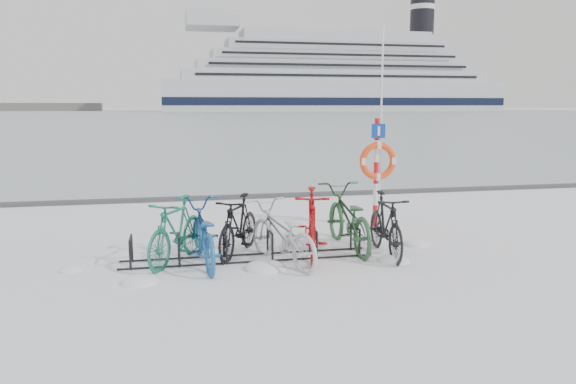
% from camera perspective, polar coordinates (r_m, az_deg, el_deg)
% --- Properties ---
extents(ground, '(900.00, 900.00, 0.00)m').
position_cam_1_polar(ground, '(9.06, -4.10, -6.83)').
color(ground, white).
rests_on(ground, ground).
extents(ice_sheet, '(400.00, 298.00, 0.02)m').
position_cam_1_polar(ice_sheet, '(163.67, -11.82, 7.76)').
color(ice_sheet, '#A8B8BE').
rests_on(ice_sheet, ground).
extents(quay_edge, '(400.00, 0.25, 0.10)m').
position_cam_1_polar(quay_edge, '(14.79, -7.31, -0.57)').
color(quay_edge, '#3F3F42').
rests_on(quay_edge, ground).
extents(bike_rack, '(4.00, 0.48, 0.46)m').
position_cam_1_polar(bike_rack, '(9.02, -4.11, -5.72)').
color(bike_rack, black).
rests_on(bike_rack, ground).
extents(lifebuoy_station, '(0.77, 0.22, 3.98)m').
position_cam_1_polar(lifebuoy_station, '(11.35, 9.10, 3.11)').
color(lifebuoy_station, red).
rests_on(lifebuoy_station, ground).
extents(cruise_ferry, '(138.49, 26.12, 45.50)m').
position_cam_1_polar(cruise_ferry, '(234.06, 4.54, 11.21)').
color(cruise_ferry, silver).
rests_on(cruise_ferry, ground).
extents(bike_0, '(1.30, 1.79, 1.06)m').
position_cam_1_polar(bike_0, '(8.95, -11.26, -3.68)').
color(bike_0, '#1A6A52').
rests_on(bike_0, ground).
extents(bike_1, '(0.83, 2.01, 1.03)m').
position_cam_1_polar(bike_1, '(8.77, -8.67, -3.98)').
color(bike_1, '#1C5595').
rests_on(bike_1, ground).
extents(bike_2, '(1.22, 1.72, 1.02)m').
position_cam_1_polar(bike_2, '(9.27, -5.06, -3.24)').
color(bike_2, black).
rests_on(bike_2, ground).
extents(bike_3, '(1.25, 2.01, 0.99)m').
position_cam_1_polar(bike_3, '(8.71, -0.64, -4.08)').
color(bike_3, '#B8BDC1').
rests_on(bike_3, ground).
extents(bike_4, '(0.97, 1.96, 1.14)m').
position_cam_1_polar(bike_4, '(9.14, 2.43, -3.01)').
color(bike_4, '#9D0C0F').
rests_on(bike_4, ground).
extents(bike_5, '(0.76, 2.14, 1.12)m').
position_cam_1_polar(bike_5, '(9.67, 6.08, -2.45)').
color(bike_5, '#28522F').
rests_on(bike_5, ground).
extents(bike_6, '(0.65, 1.81, 1.07)m').
position_cam_1_polar(bike_6, '(9.33, 9.90, -3.11)').
color(bike_6, black).
rests_on(bike_6, ground).
extents(snow_drifts, '(6.13, 2.14, 0.23)m').
position_cam_1_polar(snow_drifts, '(9.03, -1.22, -6.87)').
color(snow_drifts, white).
rests_on(snow_drifts, ground).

